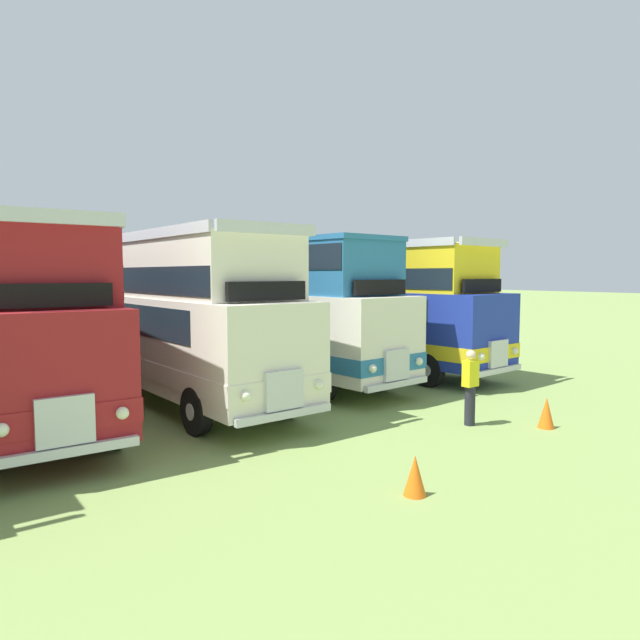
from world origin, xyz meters
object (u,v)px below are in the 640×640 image
(cone_mid_row, at_px, (415,475))
(bus_fourth_in_row, at_px, (280,304))
(bus_third_in_row, at_px, (169,313))
(bus_second_in_row, at_px, (15,320))
(bus_fifth_in_row, at_px, (376,304))
(cone_near_end, at_px, (546,413))
(marshal_person, at_px, (470,387))

(cone_mid_row, bearing_deg, bus_fourth_in_row, 67.36)
(bus_third_in_row, xyz_separation_m, cone_mid_row, (-0.03, -9.21, -2.04))
(bus_second_in_row, relative_size, bus_fifth_in_row, 1.09)
(cone_near_end, height_order, cone_mid_row, cone_near_end)
(cone_mid_row, bearing_deg, bus_third_in_row, 89.80)
(bus_fourth_in_row, distance_m, marshal_person, 7.52)
(bus_third_in_row, relative_size, bus_fourth_in_row, 1.12)
(bus_second_in_row, relative_size, bus_fourth_in_row, 1.09)
(bus_third_in_row, bearing_deg, bus_second_in_row, -179.72)
(bus_second_in_row, relative_size, cone_mid_row, 16.98)
(cone_near_end, relative_size, cone_mid_row, 1.09)
(cone_mid_row, relative_size, marshal_person, 0.37)
(cone_mid_row, bearing_deg, marshal_person, 26.11)
(bus_fifth_in_row, bearing_deg, cone_mid_row, -131.20)
(bus_second_in_row, relative_size, bus_third_in_row, 0.97)
(bus_second_in_row, bearing_deg, cone_mid_row, -67.35)
(bus_second_in_row, distance_m, cone_mid_row, 10.17)
(bus_fourth_in_row, bearing_deg, bus_fifth_in_row, -6.95)
(bus_fourth_in_row, height_order, marshal_person, bus_fourth_in_row)
(marshal_person, bearing_deg, cone_near_end, -47.24)
(bus_second_in_row, height_order, bus_fourth_in_row, bus_second_in_row)
(bus_fifth_in_row, bearing_deg, marshal_person, -118.19)
(bus_fifth_in_row, distance_m, cone_near_end, 8.73)
(bus_third_in_row, height_order, cone_mid_row, bus_third_in_row)
(bus_third_in_row, height_order, cone_near_end, bus_third_in_row)
(bus_fourth_in_row, relative_size, cone_mid_row, 15.60)
(bus_third_in_row, bearing_deg, marshal_person, -60.63)
(cone_mid_row, bearing_deg, bus_fifth_in_row, 48.80)
(bus_second_in_row, distance_m, bus_fourth_in_row, 7.74)
(bus_third_in_row, height_order, marshal_person, bus_third_in_row)
(bus_fifth_in_row, xyz_separation_m, cone_near_end, (-2.55, -8.10, -2.01))
(bus_fifth_in_row, bearing_deg, bus_second_in_row, 178.45)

